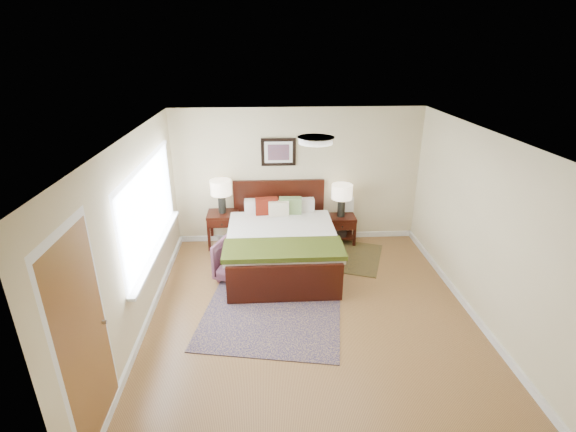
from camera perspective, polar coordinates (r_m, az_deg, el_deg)
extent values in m
plane|color=olive|center=(6.00, 3.19, -13.35)|extent=(5.00, 5.00, 0.00)
cube|color=beige|center=(7.69, 1.33, 5.42)|extent=(4.50, 0.04, 2.50)
cube|color=beige|center=(3.30, 8.82, -21.07)|extent=(4.50, 0.04, 2.50)
cube|color=beige|center=(5.57, -20.19, -2.89)|extent=(0.04, 5.00, 2.50)
cube|color=beige|center=(6.05, 25.17, -1.70)|extent=(0.04, 5.00, 2.50)
cube|color=white|center=(4.97, 3.82, 10.73)|extent=(4.50, 5.00, 0.02)
cube|color=silver|center=(6.13, -18.48, 1.18)|extent=(0.02, 2.72, 1.32)
cube|color=silver|center=(6.13, -18.34, 1.18)|extent=(0.01, 2.60, 1.20)
cube|color=silver|center=(6.36, -17.35, -4.10)|extent=(0.10, 2.72, 0.04)
cube|color=silver|center=(4.24, -26.14, -15.01)|extent=(0.01, 1.00, 2.18)
cube|color=brown|center=(4.26, -25.92, -15.45)|extent=(0.01, 0.90, 2.10)
cylinder|color=#999999|center=(4.56, -23.80, -13.12)|extent=(0.04, 0.04, 0.04)
cylinder|color=white|center=(4.97, 3.80, 10.28)|extent=(0.40, 0.40, 0.07)
cylinder|color=beige|center=(4.97, 3.81, 10.68)|extent=(0.44, 0.44, 0.01)
cube|color=#330C07|center=(7.84, -1.24, 0.82)|extent=(1.68, 0.06, 1.18)
cube|color=#330C07|center=(6.07, -0.42, -9.23)|extent=(1.68, 0.06, 0.59)
cube|color=#330C07|center=(7.00, -7.46, -4.63)|extent=(0.06, 2.11, 0.19)
cube|color=#330C07|center=(7.06, 5.64, -4.30)|extent=(0.06, 2.11, 0.19)
cube|color=silver|center=(6.93, -0.89, -3.49)|extent=(1.58, 2.09, 0.23)
cube|color=silver|center=(6.77, -0.86, -2.66)|extent=(1.76, 1.86, 0.11)
cube|color=#3C4514|center=(6.20, -0.61, -4.59)|extent=(1.80, 0.70, 0.07)
cube|color=silver|center=(7.56, -3.97, 1.27)|extent=(0.53, 0.18, 0.27)
cube|color=silver|center=(7.58, 1.60, 1.39)|extent=(0.53, 0.18, 0.27)
cube|color=#5C150A|center=(7.43, -2.93, 1.26)|extent=(0.41, 0.17, 0.34)
cube|color=#64804A|center=(7.44, 0.31, 1.33)|extent=(0.41, 0.16, 0.34)
cube|color=beige|center=(7.37, -1.28, 0.92)|extent=(0.36, 0.13, 0.29)
cube|color=black|center=(7.52, -1.31, 8.74)|extent=(0.62, 0.03, 0.50)
cube|color=silver|center=(7.50, -1.31, 8.71)|extent=(0.50, 0.01, 0.38)
cube|color=#A52D23|center=(7.49, -1.31, 8.69)|extent=(0.38, 0.01, 0.28)
cube|color=#330C07|center=(7.69, -8.92, 0.28)|extent=(0.55, 0.50, 0.05)
cube|color=#330C07|center=(7.65, -10.75, -2.65)|extent=(0.05, 0.05, 0.61)
cube|color=#330C07|center=(7.60, -7.06, -2.58)|extent=(0.05, 0.05, 0.61)
cube|color=#330C07|center=(8.05, -10.40, -1.32)|extent=(0.05, 0.05, 0.61)
cube|color=#330C07|center=(8.00, -6.89, -1.25)|extent=(0.05, 0.05, 0.61)
cube|color=#330C07|center=(7.52, -9.03, -1.10)|extent=(0.49, 0.03, 0.14)
cube|color=#330C07|center=(7.83, 7.22, -0.20)|extent=(0.54, 0.40, 0.05)
cube|color=#330C07|center=(7.74, 5.60, -2.54)|extent=(0.05, 0.05, 0.49)
cube|color=#330C07|center=(7.83, 9.08, -2.43)|extent=(0.05, 0.05, 0.49)
cube|color=#330C07|center=(8.05, 5.23, -1.50)|extent=(0.05, 0.05, 0.49)
cube|color=#330C07|center=(8.13, 8.58, -1.41)|extent=(0.05, 0.05, 0.49)
cube|color=#330C07|center=(7.70, 7.43, -1.42)|extent=(0.48, 0.03, 0.14)
cube|color=#330C07|center=(7.98, 7.09, -2.65)|extent=(0.48, 0.34, 0.03)
cube|color=black|center=(7.97, 7.10, -2.45)|extent=(0.20, 0.25, 0.03)
cube|color=black|center=(7.95, 7.11, -2.23)|extent=(0.20, 0.25, 0.03)
cube|color=black|center=(7.94, 7.13, -2.00)|extent=(0.20, 0.25, 0.03)
cube|color=black|center=(7.92, 7.14, -1.77)|extent=(0.20, 0.25, 0.03)
cube|color=black|center=(7.91, 7.15, -1.54)|extent=(0.20, 0.25, 0.03)
cube|color=black|center=(7.89, 7.16, -1.30)|extent=(0.20, 0.25, 0.03)
cylinder|color=black|center=(7.63, -9.01, 1.61)|extent=(0.14, 0.14, 0.32)
cylinder|color=black|center=(7.56, -9.09, 2.88)|extent=(0.02, 0.02, 0.06)
cylinder|color=beige|center=(7.52, -9.15, 3.88)|extent=(0.38, 0.38, 0.26)
cylinder|color=black|center=(7.76, 7.29, 1.09)|extent=(0.14, 0.14, 0.32)
cylinder|color=black|center=(7.70, 7.35, 2.34)|extent=(0.02, 0.02, 0.06)
cylinder|color=beige|center=(7.65, 7.40, 3.33)|extent=(0.38, 0.38, 0.26)
imported|color=brown|center=(6.72, -6.44, -5.89)|extent=(0.92, 0.93, 0.66)
cube|color=#0B0D3B|center=(6.35, -1.59, -10.98)|extent=(2.34, 2.97, 0.01)
cube|color=black|center=(7.51, 9.29, -5.62)|extent=(1.18, 1.43, 0.01)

